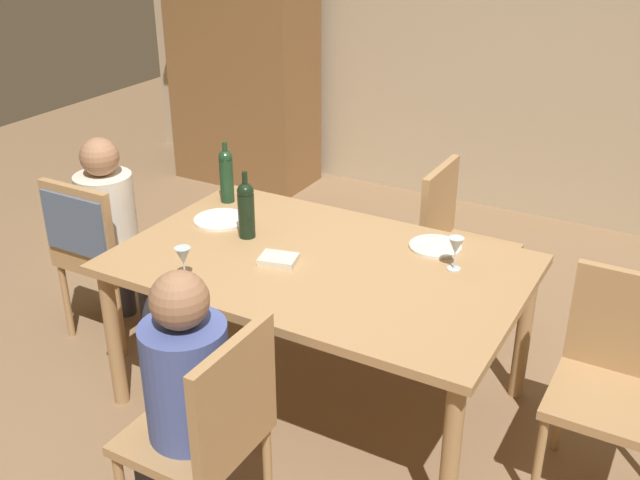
% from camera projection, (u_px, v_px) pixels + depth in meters
% --- Properties ---
extents(ground_plane, '(10.00, 10.00, 0.00)m').
position_uv_depth(ground_plane, '(320.00, 397.00, 3.61)').
color(ground_plane, '#846647').
extents(rear_room_partition, '(6.40, 0.12, 2.70)m').
position_uv_depth(rear_room_partition, '(513.00, 25.00, 5.19)').
color(rear_room_partition, tan).
rests_on(rear_room_partition, ground_plane).
extents(armoire_cabinet, '(1.18, 0.62, 2.18)m').
position_uv_depth(armoire_cabinet, '(243.00, 45.00, 5.82)').
color(armoire_cabinet, brown).
rests_on(armoire_cabinet, ground_plane).
extents(dining_table, '(1.78, 1.12, 0.75)m').
position_uv_depth(dining_table, '(320.00, 275.00, 3.32)').
color(dining_table, '#A87F51').
rests_on(dining_table, ground_plane).
extents(chair_left_end, '(0.44, 0.46, 0.92)m').
position_uv_depth(chair_left_end, '(92.00, 241.00, 3.81)').
color(chair_left_end, '#A87F51').
rests_on(chair_left_end, ground_plane).
extents(chair_near, '(0.44, 0.44, 0.92)m').
position_uv_depth(chair_near, '(211.00, 427.00, 2.60)').
color(chair_near, '#A87F51').
rests_on(chair_near, ground_plane).
extents(chair_far_right, '(0.44, 0.44, 0.92)m').
position_uv_depth(chair_far_right, '(457.00, 238.00, 3.97)').
color(chair_far_right, '#A87F51').
rests_on(chair_far_right, ground_plane).
extents(chair_right_end, '(0.44, 0.44, 0.92)m').
position_uv_depth(chair_right_end, '(616.00, 373.00, 2.88)').
color(chair_right_end, '#A87F51').
rests_on(chair_right_end, ground_plane).
extents(person_woman_host, '(0.29, 0.34, 1.11)m').
position_uv_depth(person_woman_host, '(112.00, 222.00, 3.91)').
color(person_woman_host, '#33333D').
rests_on(person_woman_host, ground_plane).
extents(person_man_bearded, '(0.35, 0.30, 1.12)m').
position_uv_depth(person_man_bearded, '(182.00, 390.00, 2.60)').
color(person_man_bearded, '#33333D').
rests_on(person_man_bearded, ground_plane).
extents(wine_bottle_tall_green, '(0.07, 0.07, 0.32)m').
position_uv_depth(wine_bottle_tall_green, '(226.00, 174.00, 3.83)').
color(wine_bottle_tall_green, '#19381E').
rests_on(wine_bottle_tall_green, dining_table).
extents(wine_bottle_dark_red, '(0.08, 0.08, 0.32)m').
position_uv_depth(wine_bottle_dark_red, '(246.00, 208.00, 3.44)').
color(wine_bottle_dark_red, black).
rests_on(wine_bottle_dark_red, dining_table).
extents(wine_glass_near_left, '(0.07, 0.07, 0.15)m').
position_uv_depth(wine_glass_near_left, '(456.00, 247.00, 3.16)').
color(wine_glass_near_left, silver).
rests_on(wine_glass_near_left, dining_table).
extents(wine_glass_centre, '(0.07, 0.07, 0.15)m').
position_uv_depth(wine_glass_centre, '(183.00, 257.00, 3.08)').
color(wine_glass_centre, silver).
rests_on(wine_glass_centre, dining_table).
extents(dinner_plate_host, '(0.26, 0.26, 0.01)m').
position_uv_depth(dinner_plate_host, '(220.00, 220.00, 3.66)').
color(dinner_plate_host, white).
rests_on(dinner_plate_host, dining_table).
extents(dinner_plate_guest_left, '(0.24, 0.24, 0.01)m').
position_uv_depth(dinner_plate_guest_left, '(435.00, 246.00, 3.39)').
color(dinner_plate_guest_left, silver).
rests_on(dinner_plate_guest_left, dining_table).
extents(folded_napkin, '(0.18, 0.15, 0.03)m').
position_uv_depth(folded_napkin, '(278.00, 259.00, 3.26)').
color(folded_napkin, beige).
rests_on(folded_napkin, dining_table).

